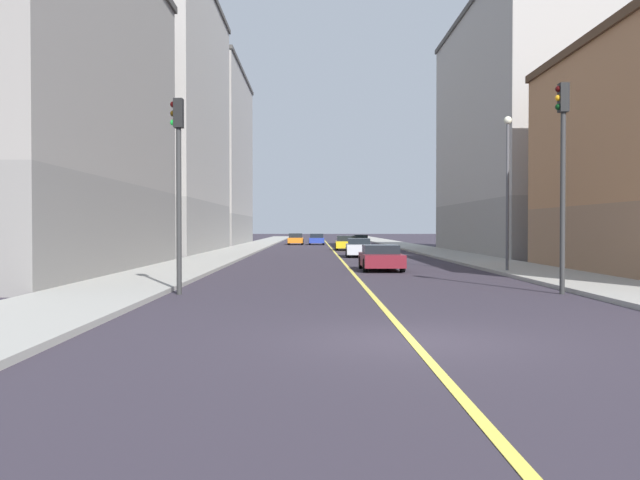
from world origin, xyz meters
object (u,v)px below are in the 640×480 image
at_px(car_silver, 359,248).
at_px(car_orange, 296,239).
at_px(building_right_corner, 13,102).
at_px(traffic_light_left_near, 563,159).
at_px(building_right_midblock, 150,121).
at_px(car_yellow, 346,243).
at_px(car_blue, 317,239).
at_px(car_maroon, 381,258).
at_px(building_left_mid, 530,131).
at_px(car_green, 360,240).
at_px(traffic_light_right_near, 178,168).
at_px(building_right_distant, 201,158).
at_px(street_lamp_left_near, 508,177).

xyz_separation_m(car_silver, car_orange, (-5.32, 33.79, 0.02)).
xyz_separation_m(building_right_corner, traffic_light_left_near, (21.31, -9.71, -3.51)).
xyz_separation_m(building_right_midblock, car_yellow, (16.54, 5.26, -10.28)).
height_order(car_blue, car_yellow, car_yellow).
height_order(building_right_corner, traffic_light_left_near, building_right_corner).
xyz_separation_m(building_right_corner, car_orange, (11.44, 50.97, -7.07)).
distance_m(car_maroon, car_yellow, 29.07).
distance_m(building_left_mid, car_silver, 17.47).
bearing_deg(building_right_corner, car_orange, 77.35).
distance_m(car_green, car_yellow, 15.09).
height_order(building_right_corner, traffic_light_right_near, building_right_corner).
bearing_deg(building_right_midblock, car_blue, 60.57).
distance_m(car_blue, car_orange, 2.55).
xyz_separation_m(building_left_mid, building_right_corner, (-30.66, -22.70, -1.93)).
relative_size(building_right_midblock, car_orange, 5.72).
xyz_separation_m(building_right_distant, car_silver, (16.75, -34.30, -9.76)).
height_order(traffic_light_right_near, street_lamp_left_near, street_lamp_left_near).
relative_size(building_right_midblock, car_blue, 5.83).
distance_m(street_lamp_left_near, car_maroon, 7.04).
relative_size(building_right_corner, building_right_midblock, 0.91).
xyz_separation_m(car_orange, car_maroon, (5.38, -48.90, -0.05)).
bearing_deg(building_left_mid, car_orange, 124.21).
bearing_deg(car_green, traffic_light_right_near, -99.71).
distance_m(car_green, car_silver, 28.95).
bearing_deg(car_silver, car_maroon, -89.77).
bearing_deg(building_left_mid, car_yellow, 149.11).
bearing_deg(car_green, building_right_corner, -112.27).
height_order(traffic_light_left_near, street_lamp_left_near, street_lamp_left_near).
distance_m(building_right_midblock, car_silver, 21.49).
bearing_deg(building_right_distant, car_maroon, -71.21).
bearing_deg(car_green, traffic_light_left_near, -87.49).
bearing_deg(building_right_corner, building_left_mid, 36.51).
relative_size(traffic_light_right_near, car_orange, 1.48).
bearing_deg(building_right_distant, traffic_light_left_near, -70.80).
distance_m(traffic_light_left_near, car_green, 55.93).
height_order(car_silver, car_maroon, car_silver).
xyz_separation_m(building_right_distant, car_maroon, (16.81, -49.41, -9.79)).
relative_size(building_right_midblock, traffic_light_right_near, 3.88).
xyz_separation_m(building_right_corner, street_lamp_left_near, (22.32, -0.19, -3.35)).
bearing_deg(car_maroon, building_right_midblock, 125.23).
height_order(building_right_corner, car_yellow, building_right_corner).
xyz_separation_m(building_right_distant, car_orange, (11.44, -0.51, -9.75)).
distance_m(car_blue, car_maroon, 48.64).
distance_m(traffic_light_right_near, car_blue, 60.61).
xyz_separation_m(traffic_light_right_near, car_orange, (2.11, 60.68, -3.27)).
height_order(car_blue, car_maroon, car_blue).
distance_m(building_right_midblock, car_yellow, 20.18).
bearing_deg(car_orange, car_yellow, -75.56).
relative_size(building_right_corner, traffic_light_left_near, 3.25).
bearing_deg(traffic_light_right_near, traffic_light_left_near, -0.00).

